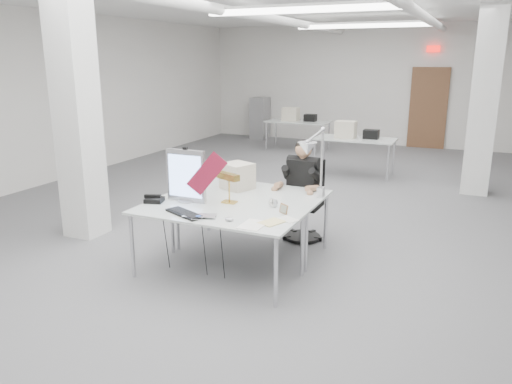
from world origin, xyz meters
TOP-DOWN VIEW (x-y plane):
  - room_shell at (0.04, 0.13)m, footprint 10.04×14.04m
  - desk_main at (0.00, -2.50)m, footprint 1.80×0.90m
  - desk_second at (0.00, -1.60)m, footprint 1.80×0.90m
  - bg_desk_a at (0.20, 3.00)m, footprint 1.60×0.80m
  - bg_desk_b at (-1.80, 5.20)m, footprint 1.60×0.80m
  - filing_cabinet at (-3.50, 6.65)m, footprint 0.45×0.55m
  - office_chair at (0.47, -1.00)m, footprint 0.56×0.56m
  - seated_person at (0.47, -1.05)m, footprint 0.47×0.57m
  - monitor at (-0.49, -2.30)m, footprint 0.48×0.05m
  - pennant at (-0.20, -2.34)m, footprint 0.45×0.16m
  - keyboard at (-0.25, -2.74)m, footprint 0.52×0.35m
  - laptop at (-0.05, -2.81)m, footprint 0.39×0.31m
  - mouse at (0.27, -2.74)m, footprint 0.10×0.08m
  - bankers_lamp at (-0.02, -2.16)m, footprint 0.34×0.24m
  - desk_phone at (-0.81, -2.48)m, footprint 0.24×0.23m
  - picture_frame_left at (-0.66, -2.15)m, footprint 0.14×0.08m
  - picture_frame_right at (0.68, -2.28)m, footprint 0.12×0.10m
  - desk_clock at (0.49, -2.11)m, footprint 0.11×0.06m
  - paper_stack_a at (0.54, -2.76)m, footprint 0.23×0.32m
  - paper_stack_b at (0.68, -2.61)m, footprint 0.26×0.30m
  - paper_stack_c at (0.79, -2.46)m, footprint 0.25×0.22m
  - beige_monitor at (-0.22, -1.55)m, footprint 0.44×0.43m
  - architect_lamp at (0.85, -1.76)m, footprint 0.31×0.70m

SIDE VIEW (x-z plane):
  - office_chair at x=0.47m, z-range 0.00..1.07m
  - filing_cabinet at x=-3.50m, z-range 0.00..1.20m
  - desk_main at x=0.00m, z-range 0.73..0.75m
  - desk_second at x=0.00m, z-range 0.73..0.75m
  - bg_desk_a at x=0.20m, z-range 0.73..0.75m
  - bg_desk_b at x=-1.80m, z-range 0.73..0.75m
  - paper_stack_c at x=0.79m, z-range 0.76..0.76m
  - paper_stack_a at x=0.54m, z-range 0.76..0.76m
  - paper_stack_b at x=0.68m, z-range 0.76..0.76m
  - keyboard at x=-0.25m, z-range 0.76..0.78m
  - laptop at x=-0.05m, z-range 0.76..0.78m
  - mouse at x=0.27m, z-range 0.76..0.79m
  - desk_phone at x=-0.81m, z-range 0.76..0.80m
  - desk_clock at x=0.49m, z-range 0.75..0.86m
  - picture_frame_right at x=0.68m, z-range 0.75..0.86m
  - picture_frame_left at x=-0.66m, z-range 0.75..0.86m
  - seated_person at x=0.47m, z-range 0.50..1.30m
  - beige_monitor at x=-0.22m, z-range 0.75..1.08m
  - bankers_lamp at x=-0.02m, z-range 0.75..1.12m
  - monitor at x=-0.49m, z-range 0.75..1.35m
  - pennant at x=-0.20m, z-range 0.86..1.36m
  - architect_lamp at x=0.85m, z-range 0.75..1.62m
  - room_shell at x=0.04m, z-range 0.07..3.31m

